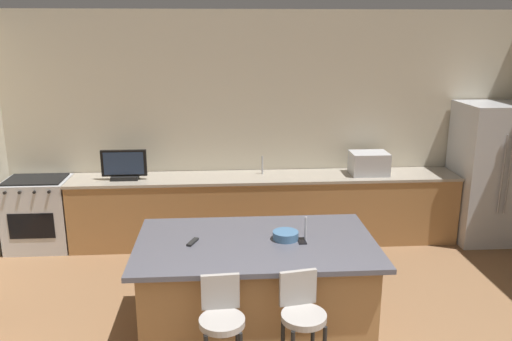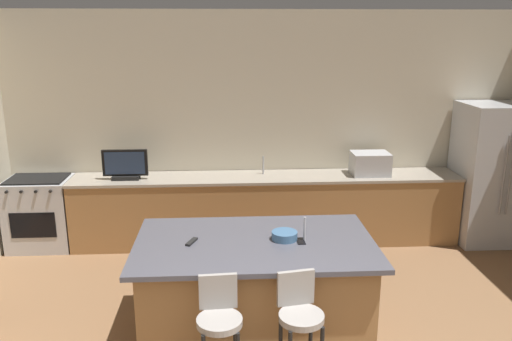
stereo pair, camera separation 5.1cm
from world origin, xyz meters
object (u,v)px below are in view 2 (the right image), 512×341
object	(u,v)px
bar_stool_right	(300,325)
tv_remote	(192,242)
kitchen_island	(255,287)
range_oven	(41,213)
fruit_bowl	(285,236)
microwave	(370,164)
refrigerator	(490,174)
tv_monitor	(125,166)
cell_phone	(301,241)
bar_stool_left	(219,329)

from	to	relation	value
bar_stool_right	tv_remote	distance (m)	1.25
kitchen_island	range_oven	world-z (taller)	range_oven
kitchen_island	fruit_bowl	size ratio (longest dim) A/B	9.23
range_oven	tv_remote	xyz separation A→B (m)	(2.08, -2.13, 0.46)
fruit_bowl	tv_remote	distance (m)	0.83
microwave	bar_stool_right	size ratio (longest dim) A/B	0.49
refrigerator	microwave	xyz separation A→B (m)	(-1.58, 0.09, 0.14)
microwave	tv_monitor	bearing A→B (deg)	-179.05
bar_stool_right	cell_phone	xyz separation A→B (m)	(0.12, 0.82, 0.33)
refrigerator	kitchen_island	bearing A→B (deg)	-147.37
tv_remote	cell_phone	bearing A→B (deg)	20.30
tv_remote	range_oven	bearing A→B (deg)	156.12
range_oven	bar_stool_right	bearing A→B (deg)	-45.48
bar_stool_right	fruit_bowl	world-z (taller)	fruit_bowl
range_oven	tv_remote	world-z (taller)	tv_remote
refrigerator	bar_stool_left	world-z (taller)	refrigerator
kitchen_island	tv_monitor	world-z (taller)	tv_monitor
microwave	bar_stool_right	xyz separation A→B (m)	(-1.33, -2.98, -0.47)
microwave	tv_remote	xyz separation A→B (m)	(-2.19, -2.14, -0.13)
fruit_bowl	cell_phone	distance (m)	0.15
bar_stool_right	tv_remote	xyz separation A→B (m)	(-0.85, 0.85, 0.34)
refrigerator	microwave	distance (m)	1.58
refrigerator	bar_stool_left	xyz separation A→B (m)	(-3.51, -2.91, -0.33)
microwave	range_oven	bearing A→B (deg)	-179.99
bar_stool_right	cell_phone	world-z (taller)	bar_stool_right
tv_monitor	cell_phone	world-z (taller)	tv_monitor
microwave	bar_stool_right	bearing A→B (deg)	-114.09
bar_stool_left	refrigerator	bearing A→B (deg)	36.08
fruit_bowl	cell_phone	xyz separation A→B (m)	(0.14, -0.06, -0.03)
bar_stool_right	tv_monitor	bearing A→B (deg)	111.60
bar_stool_left	fruit_bowl	size ratio (longest dim) A/B	4.20
tv_monitor	fruit_bowl	size ratio (longest dim) A/B	2.43
tv_monitor	fruit_bowl	bearing A→B (deg)	-49.02
bar_stool_right	refrigerator	bearing A→B (deg)	34.77
tv_monitor	cell_phone	size ratio (longest dim) A/B	3.75
tv_monitor	tv_remote	distance (m)	2.30
kitchen_island	bar_stool_right	bearing A→B (deg)	-70.96
fruit_bowl	tv_remote	size ratio (longest dim) A/B	1.36
bar_stool_right	fruit_bowl	xyz separation A→B (m)	(-0.02, 0.87, 0.36)
bar_stool_left	cell_phone	world-z (taller)	bar_stool_left
range_oven	bar_stool_left	size ratio (longest dim) A/B	0.95
tv_monitor	cell_phone	distance (m)	2.86
refrigerator	microwave	world-z (taller)	refrigerator
refrigerator	tv_monitor	distance (m)	4.72
kitchen_island	cell_phone	size ratio (longest dim) A/B	14.24
bar_stool_left	tv_remote	bearing A→B (deg)	102.65
range_oven	bar_stool_left	xyz separation A→B (m)	(2.33, -2.99, 0.12)
bar_stool_left	bar_stool_right	bearing A→B (deg)	-2.30
microwave	cell_phone	xyz separation A→B (m)	(-1.22, -2.16, -0.14)
fruit_bowl	cell_phone	bearing A→B (deg)	-21.79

